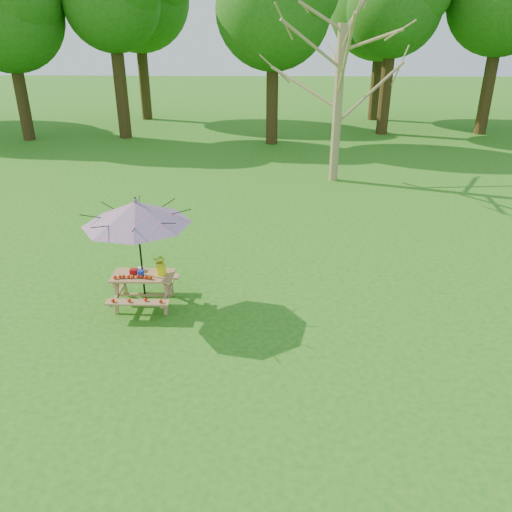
{
  "coord_description": "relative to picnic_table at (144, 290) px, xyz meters",
  "views": [
    {
      "loc": [
        0.66,
        -4.37,
        5.03
      ],
      "look_at": [
        0.42,
        4.31,
        1.1
      ],
      "focal_mm": 35.0,
      "sensor_mm": 36.0,
      "label": 1
    }
  ],
  "objects": [
    {
      "name": "tomatoes_row",
      "position": [
        -0.15,
        -0.18,
        0.38
      ],
      "size": [
        0.77,
        0.13,
        0.07
      ],
      "primitive_type": null,
      "color": "red",
      "rests_on": "picnic_table"
    },
    {
      "name": "patio_umbrella",
      "position": [
        0.0,
        0.0,
        1.62
      ],
      "size": [
        2.38,
        2.38,
        2.25
      ],
      "color": "black",
      "rests_on": "ground"
    },
    {
      "name": "produce_bins",
      "position": [
        -0.09,
        0.02,
        0.4
      ],
      "size": [
        0.31,
        0.39,
        0.13
      ],
      "color": "#A90D11",
      "rests_on": "picnic_table"
    },
    {
      "name": "flower_bucket",
      "position": [
        0.36,
        0.03,
        0.57
      ],
      "size": [
        0.29,
        0.26,
        0.42
      ],
      "color": "#FFF20D",
      "rests_on": "picnic_table"
    },
    {
      "name": "ground",
      "position": [
        1.8,
        -4.31,
        -0.33
      ],
      "size": [
        120.0,
        120.0,
        0.0
      ],
      "primitive_type": "plane",
      "color": "#216914",
      "rests_on": "ground"
    },
    {
      "name": "picnic_table",
      "position": [
        0.0,
        0.0,
        0.0
      ],
      "size": [
        1.2,
        1.32,
        0.67
      ],
      "color": "#A27149",
      "rests_on": "ground"
    }
  ]
}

